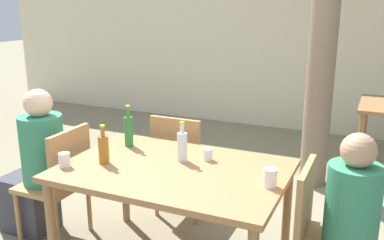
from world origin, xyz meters
TOP-DOWN VIEW (x-y plane):
  - cafe_building_wall at (0.00, 3.78)m, footprint 10.00×0.08m
  - dining_table_front at (0.00, 0.00)m, footprint 1.47×1.00m
  - patio_chair_0 at (-0.97, 0.00)m, footprint 0.44×0.44m
  - patio_chair_1 at (0.97, 0.00)m, footprint 0.44×0.44m
  - patio_chair_2 at (-0.29, 0.73)m, footprint 0.44×0.44m
  - person_seated_0 at (-1.21, -0.00)m, footprint 0.56×0.33m
  - water_bottle_0 at (-0.00, 0.14)m, footprint 0.07×0.07m
  - amber_bottle_1 at (-0.46, -0.12)m, footprint 0.07×0.07m
  - green_bottle_2 at (-0.50, 0.26)m, footprint 0.07×0.07m
  - drinking_glass_0 at (0.65, -0.04)m, footprint 0.08×0.08m
  - drinking_glass_1 at (-0.66, -0.28)m, footprint 0.08×0.08m
  - drinking_glass_2 at (0.15, 0.22)m, footprint 0.07×0.07m

SIDE VIEW (x-z plane):
  - patio_chair_0 at x=-0.97m, z-range 0.06..0.97m
  - patio_chair_1 at x=0.97m, z-range 0.06..0.97m
  - patio_chair_2 at x=-0.29m, z-range 0.06..0.97m
  - person_seated_0 at x=-1.21m, z-range -0.06..1.13m
  - dining_table_front at x=0.00m, z-range 0.30..1.06m
  - drinking_glass_2 at x=0.15m, z-range 0.76..0.84m
  - drinking_glass_1 at x=-0.66m, z-range 0.76..0.85m
  - drinking_glass_0 at x=0.65m, z-range 0.76..0.87m
  - amber_bottle_1 at x=-0.46m, z-range 0.73..0.99m
  - water_bottle_0 at x=0.00m, z-range 0.72..1.00m
  - green_bottle_2 at x=-0.50m, z-range 0.72..1.04m
  - cafe_building_wall at x=0.00m, z-range 0.00..2.80m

